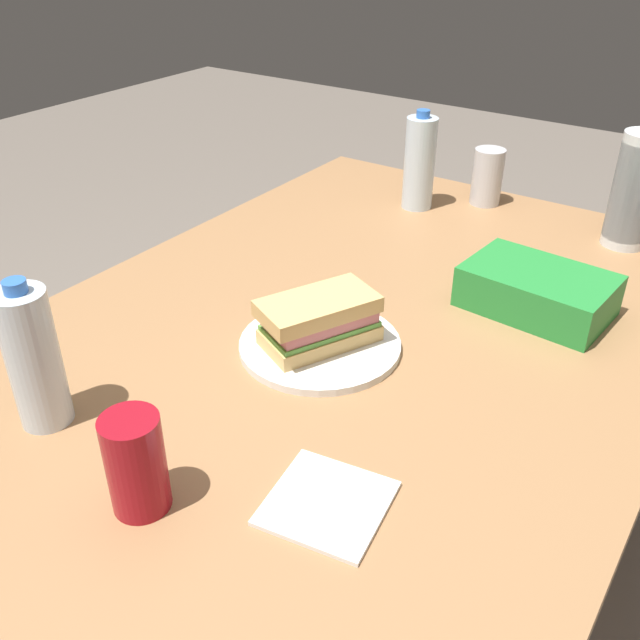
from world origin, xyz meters
name	(u,v)px	position (x,y,z in m)	size (l,w,h in m)	color
ground_plane	(333,629)	(0.00, 0.00, 0.00)	(8.00, 8.00, 0.00)	#70665B
dining_table	(336,385)	(0.00, 0.00, 0.64)	(1.48, 0.95, 0.73)	#9E7047
paper_plate	(320,345)	(0.04, -0.01, 0.73)	(0.24, 0.24, 0.01)	white
sandwich	(318,320)	(0.04, -0.01, 0.78)	(0.21, 0.15, 0.08)	#DBB26B
soda_can_red	(136,464)	(0.41, 0.01, 0.79)	(0.07, 0.07, 0.12)	maroon
chip_bag	(537,291)	(-0.26, 0.22, 0.76)	(0.23, 0.15, 0.07)	#268C38
water_bottle_tall	(33,358)	(0.38, -0.20, 0.82)	(0.07, 0.07, 0.21)	silver
plastic_cup_stack	(635,191)	(-0.60, 0.27, 0.84)	(0.08, 0.08, 0.22)	silver
water_bottle_spare	(419,163)	(-0.54, -0.15, 0.83)	(0.07, 0.07, 0.21)	silver
soda_can_silver	(487,177)	(-0.65, -0.04, 0.79)	(0.07, 0.07, 0.12)	silver
paper_napkin	(327,503)	(0.30, 0.18, 0.73)	(0.13, 0.13, 0.01)	white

